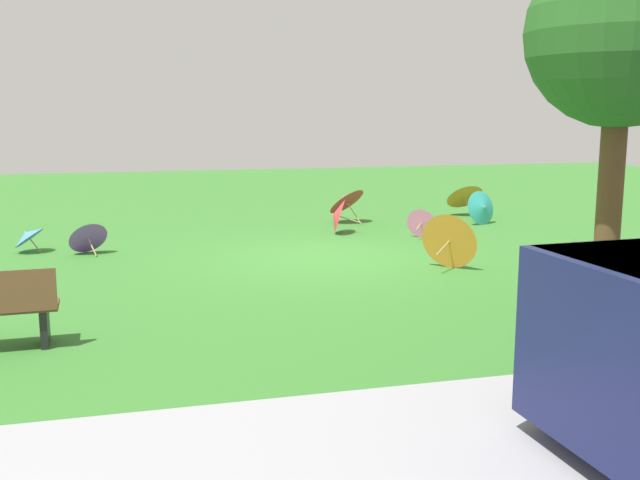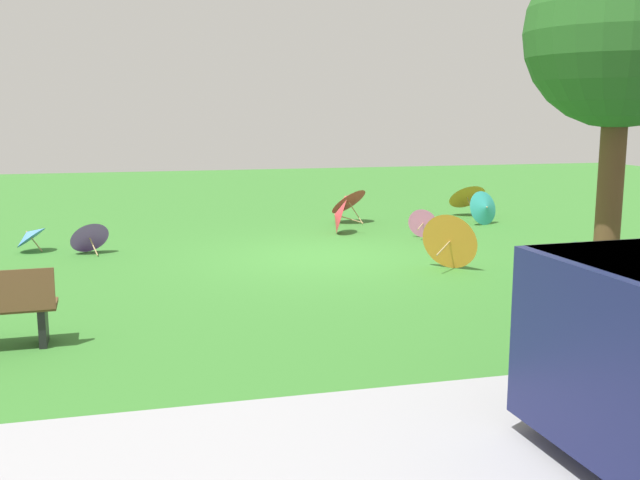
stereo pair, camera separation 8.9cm
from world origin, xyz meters
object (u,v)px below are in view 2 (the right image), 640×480
Objects in this scene: parasol_orange_1 at (452,239)px; parasol_teal_1 at (485,208)px; parasol_teal_0 at (557,257)px; parasol_red_1 at (338,216)px; shade_tree at (621,36)px; parasol_pink_0 at (424,222)px; parasol_orange_0 at (466,194)px; parasol_red_0 at (347,199)px; parasol_purple_0 at (88,235)px; parasol_blue_0 at (29,235)px.

parasol_orange_1 reaches higher than parasol_teal_1.
parasol_red_1 reaches higher than parasol_teal_0.
parasol_teal_0 is 1.09× the size of parasol_teal_1.
shade_tree reaches higher than parasol_teal_1.
parasol_teal_0 is 1.45× the size of parasol_pink_0.
parasol_pink_0 is (2.25, 2.77, -0.23)m from parasol_orange_0.
parasol_orange_0 reaches higher than parasol_pink_0.
parasol_red_0 is 2.56m from parasol_pink_0.
shade_tree is 7.32× the size of parasol_pink_0.
parasol_orange_0 is at bearing -129.06° from parasol_pink_0.
parasol_red_0 is (1.11, -8.14, -2.93)m from shade_tree.
parasol_teal_0 reaches higher than parasol_pink_0.
parasol_purple_0 is 6.13m from parasol_red_0.
parasol_orange_0 reaches higher than parasol_red_1.
parasol_orange_1 reaches higher than parasol_red_0.
parasol_teal_1 is at bearing -147.83° from parasol_pink_0.
parasol_red_1 is at bearing 5.31° from parasol_teal_1.
parasol_red_0 is 1.66× the size of parasol_blue_0.
parasol_purple_0 is 0.88× the size of parasol_orange_1.
parasol_blue_0 is 0.85× the size of parasol_teal_1.
parasol_purple_0 reaches higher than parasol_pink_0.
parasol_blue_0 is (6.70, 2.03, -0.23)m from parasol_red_0.
parasol_orange_0 is 6.40m from parasol_orange_1.
parasol_purple_0 is at bearing 0.50° from parasol_pink_0.
parasol_blue_0 is 6.11m from parasol_red_1.
parasol_teal_0 is (-1.51, 6.38, -0.20)m from parasol_red_0.
parasol_orange_0 reaches higher than parasol_teal_1.
parasol_teal_0 is at bearing 76.06° from parasol_orange_0.
parasol_red_1 is (0.87, -3.84, -0.10)m from parasol_orange_1.
parasol_red_1 is at bearing -174.36° from parasol_blue_0.
parasol_red_1 is (-5.02, -0.99, 0.05)m from parasol_purple_0.
parasol_purple_0 is 1.01× the size of parasol_teal_1.
shade_tree is 9.27m from parasol_orange_0.
parasol_red_1 is at bearing 66.82° from parasol_red_0.
parasol_teal_0 reaches higher than parasol_purple_0.
parasol_orange_1 is 2.99m from parasol_pink_0.
parasol_orange_1 is at bearing -73.40° from shade_tree.
parasol_orange_1 reaches higher than parasol_pink_0.
parasol_red_0 is 1.57m from parasol_red_1.
shade_tree is 5.47× the size of parasol_purple_0.
parasol_pink_0 reaches higher than parasol_blue_0.
parasol_teal_1 is (-1.85, -7.03, -3.08)m from shade_tree.
parasol_orange_0 is 3.22m from parasol_red_0.
parasol_orange_0 is at bearing -99.04° from parasol_teal_1.
parasol_red_0 reaches higher than parasol_teal_0.
parasol_teal_0 is 5.39m from parasol_red_1.
parasol_red_1 is at bearing -30.82° from parasol_pink_0.
parasol_purple_0 is at bearing 11.15° from parasol_red_1.
parasol_pink_0 is (0.57, -4.02, -0.03)m from parasol_teal_0.
parasol_red_1 is (3.81, 1.84, -0.16)m from parasol_orange_0.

